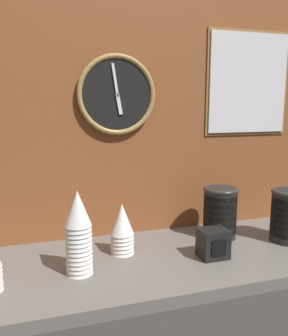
# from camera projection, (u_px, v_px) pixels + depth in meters

# --- Properties ---
(ground_plane) EXTENTS (1.60, 0.56, 0.04)m
(ground_plane) POSITION_uv_depth(u_px,v_px,m) (158.00, 260.00, 1.29)
(ground_plane) COLOR slate
(wall_tiled_back) EXTENTS (1.60, 0.03, 1.05)m
(wall_tiled_back) POSITION_uv_depth(u_px,v_px,m) (137.00, 107.00, 1.44)
(wall_tiled_back) COLOR brown
(wall_tiled_back) RESTS_ON ground_plane
(cup_stack_center_left) EXTENTS (0.09, 0.09, 0.27)m
(cup_stack_center_left) POSITION_uv_depth(u_px,v_px,m) (79.00, 233.00, 1.12)
(cup_stack_center_left) COLOR white
(cup_stack_center_left) RESTS_ON ground_plane
(cup_stack_center) EXTENTS (0.09, 0.09, 0.19)m
(cup_stack_center) POSITION_uv_depth(u_px,v_px,m) (122.00, 229.00, 1.28)
(cup_stack_center) COLOR white
(cup_stack_center) RESTS_ON ground_plane
(bowl_stack_far_right) EXTENTS (0.14, 0.14, 0.21)m
(bowl_stack_far_right) POSITION_uv_depth(u_px,v_px,m) (288.00, 215.00, 1.40)
(bowl_stack_far_right) COLOR black
(bowl_stack_far_right) RESTS_ON ground_plane
(bowl_stack_right) EXTENTS (0.14, 0.14, 0.21)m
(bowl_stack_right) POSITION_uv_depth(u_px,v_px,m) (220.00, 211.00, 1.44)
(bowl_stack_right) COLOR black
(bowl_stack_right) RESTS_ON ground_plane
(wall_clock) EXTENTS (0.31, 0.03, 0.31)m
(wall_clock) POSITION_uv_depth(u_px,v_px,m) (117.00, 95.00, 1.38)
(wall_clock) COLOR black
(menu_board) EXTENTS (0.40, 0.01, 0.45)m
(menu_board) POSITION_uv_depth(u_px,v_px,m) (248.00, 83.00, 1.55)
(menu_board) COLOR olive
(napkin_dispenser) EXTENTS (0.10, 0.09, 0.10)m
(napkin_dispenser) POSITION_uv_depth(u_px,v_px,m) (213.00, 243.00, 1.26)
(napkin_dispenser) COLOR black
(napkin_dispenser) RESTS_ON ground_plane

